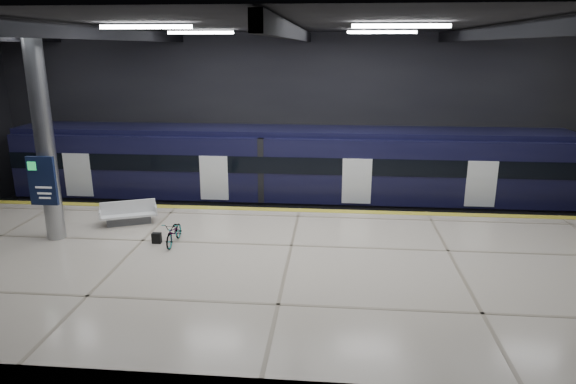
# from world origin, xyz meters

# --- Properties ---
(ground) EXTENTS (30.00, 30.00, 0.00)m
(ground) POSITION_xyz_m (0.00, 0.00, 0.00)
(ground) COLOR black
(ground) RESTS_ON ground
(room_shell) EXTENTS (30.10, 16.10, 8.05)m
(room_shell) POSITION_xyz_m (-0.00, 0.00, 5.72)
(room_shell) COLOR black
(room_shell) RESTS_ON ground
(platform) EXTENTS (30.00, 11.00, 1.10)m
(platform) POSITION_xyz_m (0.00, -2.50, 0.55)
(platform) COLOR beige
(platform) RESTS_ON ground
(safety_strip) EXTENTS (30.00, 0.40, 0.01)m
(safety_strip) POSITION_xyz_m (0.00, 2.75, 1.11)
(safety_strip) COLOR gold
(safety_strip) RESTS_ON platform
(rails) EXTENTS (30.00, 1.52, 0.16)m
(rails) POSITION_xyz_m (0.00, 5.50, 0.08)
(rails) COLOR gray
(rails) RESTS_ON ground
(train) EXTENTS (29.40, 2.84, 3.79)m
(train) POSITION_xyz_m (1.07, 5.50, 2.06)
(train) COLOR black
(train) RESTS_ON ground
(bench) EXTENTS (2.16, 1.52, 0.88)m
(bench) POSITION_xyz_m (-6.10, 0.60, 1.41)
(bench) COLOR #595B60
(bench) RESTS_ON platform
(bicycle) EXTENTS (0.54, 1.52, 0.79)m
(bicycle) POSITION_xyz_m (-3.85, -1.19, 1.50)
(bicycle) COLOR #99999E
(bicycle) RESTS_ON platform
(pannier_bag) EXTENTS (0.30, 0.18, 0.35)m
(pannier_bag) POSITION_xyz_m (-4.45, -1.19, 1.28)
(pannier_bag) COLOR black
(pannier_bag) RESTS_ON platform
(info_column) EXTENTS (0.90, 0.78, 6.90)m
(info_column) POSITION_xyz_m (-8.00, -1.03, 4.46)
(info_column) COLOR #9EA0A5
(info_column) RESTS_ON platform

